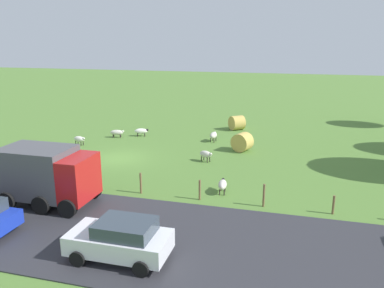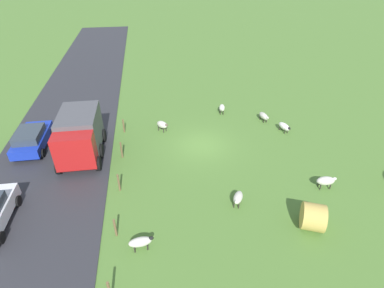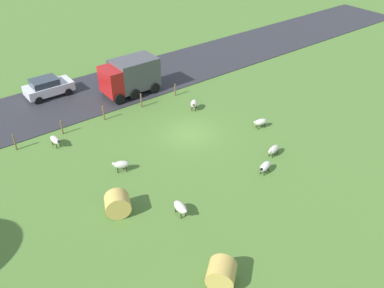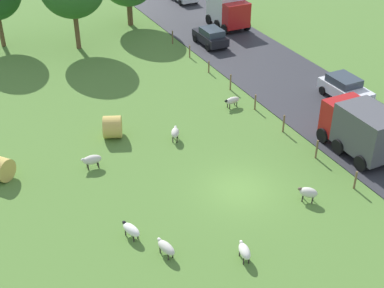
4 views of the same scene
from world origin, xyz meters
name	(u,v)px [view 2 (image 2 of 4)]	position (x,y,z in m)	size (l,w,h in m)	color
ground_plane	(202,145)	(0.00, 0.00, 0.00)	(160.00, 160.00, 0.00)	#517A33
road_strip	(55,157)	(10.67, 0.00, 0.03)	(8.00, 80.00, 0.06)	#2D2D33
sheep_0	(264,116)	(-5.85, -2.97, 0.47)	(0.73, 1.32, 0.72)	beige
sheep_1	(141,242)	(4.60, 8.79, 0.52)	(1.28, 0.61, 0.76)	beige
sheep_2	(238,198)	(-0.98, 6.48, 0.55)	(0.93, 1.16, 0.81)	beige
sheep_3	(162,125)	(2.81, -2.56, 0.57)	(1.08, 1.09, 0.85)	beige
sheep_4	(326,181)	(-6.76, 5.81, 0.56)	(1.25, 0.64, 0.84)	beige
sheep_5	(284,126)	(-6.89, -1.02, 0.48)	(0.82, 1.33, 0.73)	white
sheep_6	(222,108)	(-2.64, -4.89, 0.52)	(0.70, 1.22, 0.76)	silver
hay_bale_0	(313,217)	(-4.46, 8.66, 0.74)	(1.48, 1.48, 1.16)	tan
fence_post_0	(124,126)	(5.89, -2.81, 0.57)	(0.12, 0.12, 1.15)	brown
fence_post_1	(121,150)	(5.89, 0.71, 0.63)	(0.12, 0.12, 1.26)	brown
fence_post_2	(119,183)	(5.89, 4.23, 0.63)	(0.12, 0.12, 1.25)	brown
fence_post_3	(115,228)	(5.89, 7.75, 0.58)	(0.12, 0.12, 1.16)	brown
truck_1	(80,135)	(8.63, 0.07, 1.75)	(2.84, 4.92, 3.10)	#B21919
car_2	(32,138)	(12.43, -1.41, 0.88)	(2.17, 4.33, 1.56)	#1933B2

